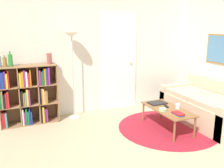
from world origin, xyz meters
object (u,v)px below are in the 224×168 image
Objects in this scene: couch at (207,107)px; vase_on_shelf at (49,59)px; bottle_right at (10,60)px; bookshelf at (27,94)px; bottle_middle at (5,62)px; laptop at (157,103)px; floor_lamp at (72,45)px; bowl at (163,109)px; coffee_table at (167,110)px; cup at (178,106)px.

vase_on_shelf reaches higher than couch.
bottle_right is 0.69m from vase_on_shelf.
bookshelf is 4.20× the size of bottle_right.
bottle_middle is at bearing -179.28° from vase_on_shelf.
bottle_right is at bearing -175.14° from bookshelf.
laptop is (-0.95, 0.30, 0.12)m from couch.
bookshelf is at bearing 176.37° from floor_lamp.
bookshelf is at bearing 148.21° from bowl.
bottle_right is at bearing 151.07° from bowl.
bookshelf is 1.05× the size of coffee_table.
bowl is at bearing 178.75° from cup.
couch is at bearing 1.63° from coffee_table.
laptop is at bearing 91.75° from coffee_table.
bowl is 0.66× the size of bottle_middle.
laptop is 1.68× the size of bottle_middle.
vase_on_shelf is (0.46, 0.00, 0.66)m from bookshelf.
couch is (3.24, -1.24, -0.29)m from bookshelf.
bookshelf reaches higher than bowl.
bookshelf is at bearing 159.02° from couch.
cup is 3.18m from bottle_middle.
floor_lamp is 0.98× the size of couch.
floor_lamp is 6.41× the size of bottle_right.
floor_lamp is at bearing 134.59° from bowl.
coffee_table is 5.33× the size of bottle_middle.
coffee_table is at bearing -40.75° from floor_lamp.
bookshelf reaches higher than couch.
bottle_right is (-2.38, 1.31, 0.83)m from bowl.
vase_on_shelf is at bearing 145.38° from coffee_table.
bottle_right is (-0.23, -0.02, 0.67)m from bookshelf.
laptop is (1.40, -0.89, -1.07)m from floor_lamp.
floor_lamp is 1.14m from bottle_right.
laptop is 0.43m from cup.
bottle_right reaches higher than bookshelf.
floor_lamp is 19.81× the size of cup.
cup is 2.54m from vase_on_shelf.
bottle_right is at bearing -6.63° from bottle_middle.
bookshelf reaches higher than laptop.
vase_on_shelf is at bearing 0.16° from bookshelf.
cup is 0.43× the size of bottle_middle.
floor_lamp is at bearing 140.81° from cup.
bottle_middle reaches higher than couch.
laptop is 1.26× the size of bottle_right.
vase_on_shelf is at bearing 172.38° from floor_lamp.
couch is 3.80m from bottle_right.
couch is 13.20× the size of bowl.
laptop is 2.89m from bottle_middle.
coffee_table is at bearing -26.33° from bottle_right.
floor_lamp is 5.11× the size of laptop.
couch reaches higher than coffee_table.
couch is 3.19m from vase_on_shelf.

